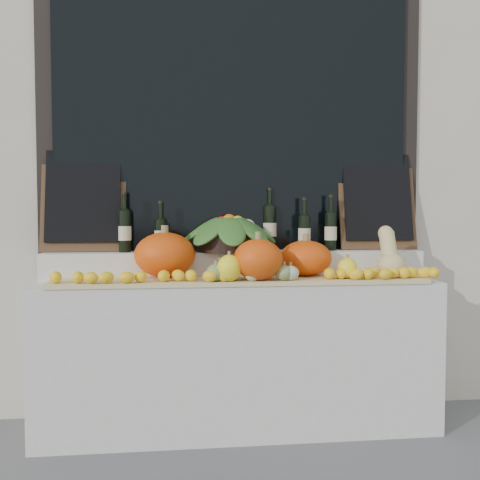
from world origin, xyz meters
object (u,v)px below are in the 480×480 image
at_px(pumpkin_right, 306,258).
at_px(produce_bowl, 229,233).
at_px(pumpkin_left, 165,255).
at_px(wine_bottle_tall, 270,227).
at_px(butternut_squash, 390,256).

distance_m(pumpkin_right, produce_bowl, 0.49).
relative_size(pumpkin_left, wine_bottle_tall, 0.89).
relative_size(pumpkin_left, pumpkin_right, 1.14).
bearing_deg(butternut_squash, produce_bowl, 163.60).
height_order(pumpkin_right, produce_bowl, produce_bowl).
distance_m(pumpkin_right, wine_bottle_tall, 0.35).
bearing_deg(pumpkin_left, pumpkin_right, -1.10).
bearing_deg(produce_bowl, pumpkin_right, -20.79).
xyz_separation_m(pumpkin_left, butternut_squash, (1.30, -0.12, -0.01)).
bearing_deg(pumpkin_left, produce_bowl, 21.38).
xyz_separation_m(pumpkin_left, pumpkin_right, (0.82, -0.02, -0.03)).
distance_m(butternut_squash, produce_bowl, 0.96).
relative_size(produce_bowl, wine_bottle_tall, 1.59).
bearing_deg(pumpkin_right, pumpkin_left, 178.90).
relative_size(pumpkin_right, wine_bottle_tall, 0.78).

